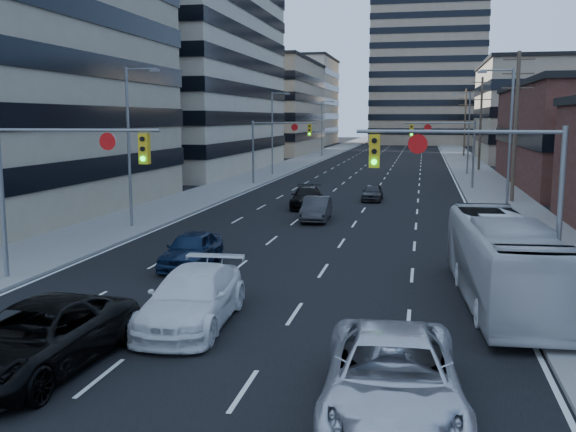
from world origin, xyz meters
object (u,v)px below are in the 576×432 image
(black_pickup, at_px, (37,338))
(sedan_blue, at_px, (192,250))
(transit_bus, at_px, (502,261))
(white_van, at_px, (193,298))
(silver_suv, at_px, (392,378))

(black_pickup, distance_m, sedan_blue, 11.46)
(transit_bus, bearing_deg, white_van, -159.30)
(sedan_blue, bearing_deg, white_van, -70.36)
(white_van, bearing_deg, sedan_blue, 107.36)
(silver_suv, bearing_deg, white_van, 138.07)
(black_pickup, relative_size, white_van, 1.05)
(transit_bus, height_order, sedan_blue, transit_bus)
(white_van, height_order, transit_bus, transit_bus)
(white_van, relative_size, silver_suv, 0.93)
(white_van, distance_m, sedan_blue, 7.73)
(sedan_blue, bearing_deg, transit_bus, -14.39)
(white_van, bearing_deg, transit_bus, 21.46)
(black_pickup, height_order, silver_suv, silver_suv)
(black_pickup, distance_m, white_van, 4.90)
(transit_bus, relative_size, sedan_blue, 2.38)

